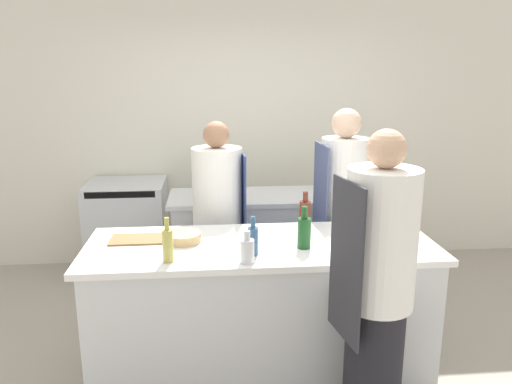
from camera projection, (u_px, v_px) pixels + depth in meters
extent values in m
plane|color=#A89E8E|center=(261.00, 370.00, 3.42)|extent=(16.00, 16.00, 0.00)
cube|color=silver|center=(240.00, 129.00, 5.14)|extent=(8.00, 0.06, 2.80)
cube|color=silver|center=(261.00, 311.00, 3.31)|extent=(2.15, 0.78, 0.88)
cube|color=white|center=(261.00, 246.00, 3.20)|extent=(2.24, 0.82, 0.04)
cube|color=silver|center=(280.00, 246.00, 4.53)|extent=(1.88, 0.61, 0.88)
cube|color=silver|center=(280.00, 197.00, 4.42)|extent=(1.96, 0.63, 0.04)
cube|color=silver|center=(128.00, 229.00, 4.90)|extent=(0.74, 0.66, 0.94)
cube|color=black|center=(124.00, 262.00, 4.64)|extent=(0.59, 0.01, 0.33)
cube|color=black|center=(120.00, 195.00, 4.48)|extent=(0.63, 0.01, 0.06)
cylinder|color=black|center=(372.00, 370.00, 2.75)|extent=(0.32, 0.32, 0.80)
cylinder|color=white|center=(381.00, 239.00, 2.56)|extent=(0.37, 0.37, 0.74)
cube|color=#2D2D33|center=(346.00, 262.00, 2.54)|extent=(0.08, 0.35, 0.84)
sphere|color=tan|center=(387.00, 149.00, 2.45)|extent=(0.20, 0.20, 0.20)
cylinder|color=black|center=(219.00, 277.00, 4.02)|extent=(0.33, 0.33, 0.75)
cylinder|color=white|center=(217.00, 191.00, 3.84)|extent=(0.38, 0.38, 0.68)
cube|color=navy|center=(243.00, 202.00, 3.90)|extent=(0.03, 0.36, 0.78)
sphere|color=#9E7051|center=(216.00, 135.00, 3.74)|extent=(0.20, 0.20, 0.20)
cylinder|color=black|center=(340.00, 274.00, 4.02)|extent=(0.31, 0.31, 0.79)
cylinder|color=white|center=(344.00, 184.00, 3.84)|extent=(0.36, 0.36, 0.71)
cube|color=#4C567F|center=(320.00, 197.00, 3.83)|extent=(0.04, 0.34, 0.82)
sphere|color=beige|center=(347.00, 123.00, 3.73)|extent=(0.22, 0.22, 0.22)
cylinder|color=#19471E|center=(304.00, 233.00, 3.09)|extent=(0.08, 0.08, 0.19)
cylinder|color=#19471E|center=(305.00, 212.00, 3.06)|extent=(0.04, 0.04, 0.07)
cylinder|color=silver|center=(247.00, 251.00, 2.86)|extent=(0.08, 0.08, 0.14)
cylinder|color=silver|center=(247.00, 235.00, 2.84)|extent=(0.04, 0.04, 0.05)
cylinder|color=#B2A84C|center=(168.00, 246.00, 2.87)|extent=(0.06, 0.06, 0.19)
cylinder|color=#B2A84C|center=(167.00, 224.00, 2.84)|extent=(0.03, 0.03, 0.07)
cylinder|color=#2D5175|center=(253.00, 241.00, 2.98)|extent=(0.06, 0.06, 0.17)
cylinder|color=#2D5175|center=(253.00, 222.00, 2.95)|extent=(0.03, 0.03, 0.07)
cylinder|color=#5B2319|center=(305.00, 214.00, 3.52)|extent=(0.08, 0.08, 0.18)
cylinder|color=#5B2319|center=(305.00, 197.00, 3.49)|extent=(0.04, 0.04, 0.07)
cylinder|color=white|center=(390.00, 239.00, 3.15)|extent=(0.17, 0.17, 0.08)
cylinder|color=tan|center=(183.00, 238.00, 3.21)|extent=(0.23, 0.23, 0.06)
cube|color=olive|center=(138.00, 239.00, 3.25)|extent=(0.35, 0.21, 0.01)
cylinder|color=silver|center=(364.00, 184.00, 4.32)|extent=(0.24, 0.24, 0.22)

